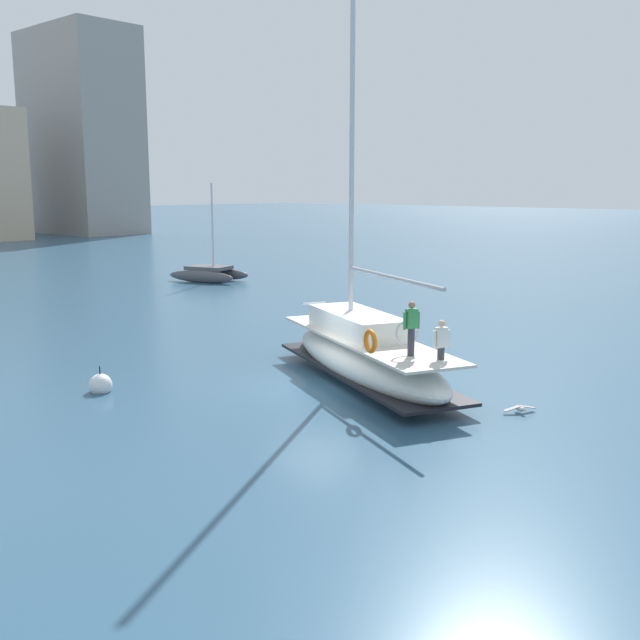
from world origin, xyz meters
TOP-DOWN VIEW (x-y plane):
  - ground_plane at (0.00, 0.00)m, footprint 400.00×400.00m
  - main_sailboat at (1.65, -0.71)m, footprint 6.29×9.70m
  - moored_cutter_left at (15.13, 23.41)m, footprint 3.71×5.47m
  - seagull at (1.86, -6.07)m, footprint 0.93×0.61m
  - mooring_buoy at (-4.79, 4.57)m, footprint 0.71×0.71m

SIDE VIEW (x-z plane):
  - ground_plane at x=0.00m, z-range 0.00..0.00m
  - seagull at x=1.86m, z-range 0.05..0.21m
  - mooring_buoy at x=-4.79m, z-range -0.26..0.69m
  - moored_cutter_left at x=15.13m, z-range -2.68..3.82m
  - main_sailboat at x=1.65m, z-range -6.09..7.92m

